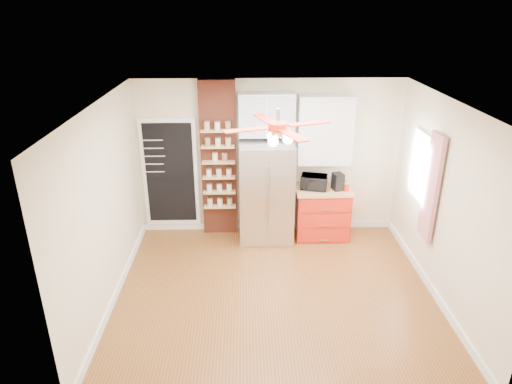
{
  "coord_description": "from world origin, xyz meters",
  "views": [
    {
      "loc": [
        -0.42,
        -5.44,
        3.87
      ],
      "look_at": [
        -0.25,
        0.9,
        1.18
      ],
      "focal_mm": 32.0,
      "sensor_mm": 36.0,
      "label": 1
    }
  ],
  "objects_px": {
    "red_cabinet": "(322,212)",
    "coffee_maker": "(338,182)",
    "toaster_oven": "(314,182)",
    "fridge": "(266,192)",
    "canister_left": "(346,187)",
    "pantry_jar_oats": "(215,157)",
    "ceiling_fan": "(278,127)"
  },
  "relations": [
    {
      "from": "fridge",
      "to": "toaster_oven",
      "type": "bearing_deg",
      "value": 3.84
    },
    {
      "from": "red_cabinet",
      "to": "pantry_jar_oats",
      "type": "bearing_deg",
      "value": 176.01
    },
    {
      "from": "ceiling_fan",
      "to": "pantry_jar_oats",
      "type": "bearing_deg",
      "value": 116.66
    },
    {
      "from": "toaster_oven",
      "to": "coffee_maker",
      "type": "distance_m",
      "value": 0.4
    },
    {
      "from": "ceiling_fan",
      "to": "pantry_jar_oats",
      "type": "xyz_separation_m",
      "value": [
        -0.91,
        1.81,
        -0.98
      ]
    },
    {
      "from": "toaster_oven",
      "to": "canister_left",
      "type": "bearing_deg",
      "value": 2.07
    },
    {
      "from": "toaster_oven",
      "to": "coffee_maker",
      "type": "height_order",
      "value": "coffee_maker"
    },
    {
      "from": "coffee_maker",
      "to": "canister_left",
      "type": "bearing_deg",
      "value": -38.38
    },
    {
      "from": "red_cabinet",
      "to": "pantry_jar_oats",
      "type": "relative_size",
      "value": 6.62
    },
    {
      "from": "ceiling_fan",
      "to": "canister_left",
      "type": "bearing_deg",
      "value": 50.69
    },
    {
      "from": "toaster_oven",
      "to": "pantry_jar_oats",
      "type": "height_order",
      "value": "pantry_jar_oats"
    },
    {
      "from": "coffee_maker",
      "to": "canister_left",
      "type": "xyz_separation_m",
      "value": [
        0.14,
        -0.06,
        -0.08
      ]
    },
    {
      "from": "toaster_oven",
      "to": "coffee_maker",
      "type": "relative_size",
      "value": 1.51
    },
    {
      "from": "toaster_oven",
      "to": "fridge",
      "type": "bearing_deg",
      "value": -162.63
    },
    {
      "from": "fridge",
      "to": "red_cabinet",
      "type": "bearing_deg",
      "value": 2.95
    },
    {
      "from": "fridge",
      "to": "toaster_oven",
      "type": "height_order",
      "value": "fridge"
    },
    {
      "from": "red_cabinet",
      "to": "coffee_maker",
      "type": "bearing_deg",
      "value": -10.93
    },
    {
      "from": "ceiling_fan",
      "to": "pantry_jar_oats",
      "type": "distance_m",
      "value": 2.25
    },
    {
      "from": "canister_left",
      "to": "toaster_oven",
      "type": "bearing_deg",
      "value": 168.55
    },
    {
      "from": "ceiling_fan",
      "to": "canister_left",
      "type": "height_order",
      "value": "ceiling_fan"
    },
    {
      "from": "ceiling_fan",
      "to": "coffee_maker",
      "type": "bearing_deg",
      "value": 54.91
    },
    {
      "from": "red_cabinet",
      "to": "coffee_maker",
      "type": "xyz_separation_m",
      "value": [
        0.23,
        -0.04,
        0.59
      ]
    },
    {
      "from": "canister_left",
      "to": "pantry_jar_oats",
      "type": "distance_m",
      "value": 2.26
    },
    {
      "from": "coffee_maker",
      "to": "pantry_jar_oats",
      "type": "bearing_deg",
      "value": 159.91
    },
    {
      "from": "pantry_jar_oats",
      "to": "canister_left",
      "type": "bearing_deg",
      "value": -6.02
    },
    {
      "from": "red_cabinet",
      "to": "canister_left",
      "type": "relative_size",
      "value": 7.56
    },
    {
      "from": "canister_left",
      "to": "pantry_jar_oats",
      "type": "height_order",
      "value": "pantry_jar_oats"
    },
    {
      "from": "toaster_oven",
      "to": "pantry_jar_oats",
      "type": "relative_size",
      "value": 3.07
    },
    {
      "from": "pantry_jar_oats",
      "to": "toaster_oven",
      "type": "bearing_deg",
      "value": -4.24
    },
    {
      "from": "ceiling_fan",
      "to": "canister_left",
      "type": "relative_size",
      "value": 11.25
    },
    {
      "from": "ceiling_fan",
      "to": "toaster_oven",
      "type": "distance_m",
      "value": 2.32
    },
    {
      "from": "coffee_maker",
      "to": "pantry_jar_oats",
      "type": "xyz_separation_m",
      "value": [
        -2.06,
        0.17,
        0.4
      ]
    }
  ]
}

